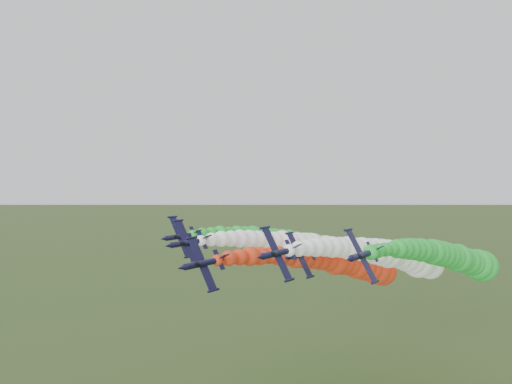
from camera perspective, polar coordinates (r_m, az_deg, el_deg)
jet_lead at (r=126.93m, az=10.43°, el=-8.17°), size 12.48×76.85×19.51m
jet_inner_left at (r=138.03m, az=7.90°, el=-6.57°), size 12.57×76.95×19.61m
jet_inner_right at (r=127.94m, az=15.85°, el=-7.18°), size 12.42×76.80×19.46m
jet_outer_left at (r=151.05m, az=6.16°, el=-6.05°), size 13.05×77.43×20.08m
jet_outer_right at (r=133.86m, az=21.96°, el=-7.11°), size 12.94×77.32×19.97m
jet_trail at (r=147.17m, az=16.40°, el=-7.27°), size 13.05×77.42×20.08m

